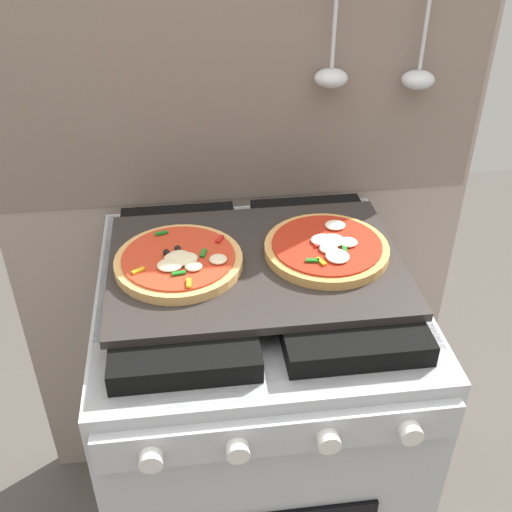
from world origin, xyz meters
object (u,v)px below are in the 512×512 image
at_px(stove, 256,430).
at_px(pizza_right, 327,248).
at_px(pizza_left, 179,262).
at_px(baking_tray, 256,264).

xyz_separation_m(stove, pizza_right, (0.13, 0.01, 0.48)).
bearing_deg(pizza_left, stove, 0.89).
height_order(baking_tray, pizza_left, pizza_left).
height_order(stove, pizza_right, pizza_right).
distance_m(stove, pizza_right, 0.50).
relative_size(baking_tray, pizza_right, 2.32).
relative_size(pizza_left, pizza_right, 1.00).
bearing_deg(pizza_right, stove, -176.52).
distance_m(baking_tray, pizza_left, 0.14).
bearing_deg(pizza_right, baking_tray, -177.22).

